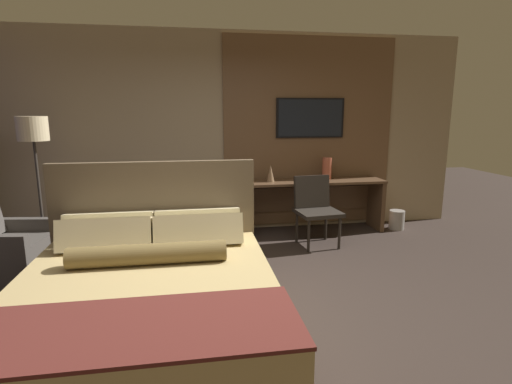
% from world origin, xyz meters
% --- Properties ---
extents(ground_plane, '(16.00, 16.00, 0.00)m').
position_xyz_m(ground_plane, '(0.00, 0.00, 0.00)').
color(ground_plane, '#332823').
extents(wall_back_tv_panel, '(7.20, 0.09, 2.80)m').
position_xyz_m(wall_back_tv_panel, '(0.19, 2.59, 1.40)').
color(wall_back_tv_panel, tan).
rests_on(wall_back_tv_panel, ground_plane).
extents(bed, '(1.94, 2.17, 1.24)m').
position_xyz_m(bed, '(-0.75, -0.18, 0.32)').
color(bed, '#33281E').
rests_on(bed, ground_plane).
extents(desk, '(2.00, 0.52, 0.75)m').
position_xyz_m(desk, '(1.33, 2.31, 0.52)').
color(desk, brown).
rests_on(desk, ground_plane).
extents(tv, '(1.00, 0.04, 0.56)m').
position_xyz_m(tv, '(1.33, 2.52, 1.62)').
color(tv, black).
extents(desk_chair, '(0.57, 0.57, 0.89)m').
position_xyz_m(desk_chair, '(1.19, 1.73, 0.53)').
color(desk_chair, '#28231E').
rests_on(desk_chair, ground_plane).
extents(armchair_by_window, '(0.79, 0.81, 0.79)m').
position_xyz_m(armchair_by_window, '(-2.28, 1.17, 0.27)').
color(armchair_by_window, '#47423D').
rests_on(armchair_by_window, ground_plane).
extents(floor_lamp, '(0.34, 0.34, 1.66)m').
position_xyz_m(floor_lamp, '(-2.18, 1.89, 1.39)').
color(floor_lamp, '#282623').
rests_on(floor_lamp, ground_plane).
extents(vase_tall, '(0.11, 0.11, 0.24)m').
position_xyz_m(vase_tall, '(0.70, 2.25, 0.87)').
color(vase_tall, '#846647').
rests_on(vase_tall, desk).
extents(vase_short, '(0.13, 0.13, 0.31)m').
position_xyz_m(vase_short, '(1.54, 2.33, 0.91)').
color(vase_short, '#B2563D').
rests_on(vase_short, desk).
extents(waste_bin, '(0.22, 0.22, 0.28)m').
position_xyz_m(waste_bin, '(2.59, 2.15, 0.14)').
color(waste_bin, gray).
rests_on(waste_bin, ground_plane).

